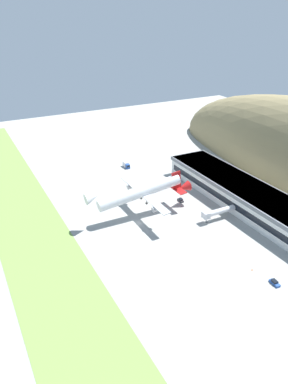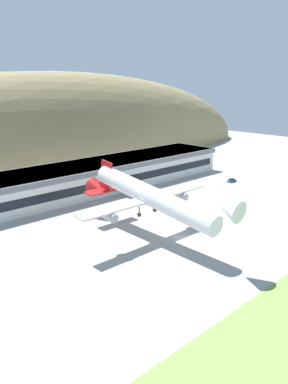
{
  "view_description": "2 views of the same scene",
  "coord_description": "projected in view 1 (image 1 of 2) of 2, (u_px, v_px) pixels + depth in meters",
  "views": [
    {
      "loc": [
        128.56,
        -63.91,
        87.03
      ],
      "look_at": [
        -4.77,
        5.49,
        12.41
      ],
      "focal_mm": 35.0,
      "sensor_mm": 36.0,
      "label": 1
    },
    {
      "loc": [
        -69.75,
        -61.0,
        39.89
      ],
      "look_at": [
        -5.32,
        8.64,
        11.85
      ],
      "focal_mm": 35.0,
      "sensor_mm": 36.0,
      "label": 2
    }
  ],
  "objects": [
    {
      "name": "service_car_1",
      "position": [
        181.0,
        200.0,
        186.1
      ],
      "size": [
        4.04,
        1.84,
        1.58
      ],
      "color": "#333338",
      "rests_on": "ground_plane"
    },
    {
      "name": "terminal_building",
      "position": [
        253.0,
        199.0,
        175.39
      ],
      "size": [
        112.81,
        22.47,
        10.4
      ],
      "color": "white",
      "rests_on": "ground_plane"
    },
    {
      "name": "service_car_0",
      "position": [
        275.0,
        283.0,
        130.5
      ],
      "size": [
        4.3,
        2.04,
        1.48
      ],
      "color": "#264C99",
      "rests_on": "ground_plane"
    },
    {
      "name": "cargo_airplane",
      "position": [
        142.0,
        192.0,
        169.41
      ],
      "size": [
        41.98,
        52.85,
        12.22
      ],
      "color": "silver"
    },
    {
      "name": "jetway_0",
      "position": [
        217.0,
        212.0,
        168.61
      ],
      "size": [
        3.38,
        17.15,
        5.43
      ],
      "color": "silver",
      "rests_on": "ground_plane"
    },
    {
      "name": "grass_strip_foreground",
      "position": [
        40.0,
        250.0,
        149.08
      ],
      "size": [
        361.36,
        29.9,
        0.08
      ],
      "primitive_type": "cube",
      "color": "#759947",
      "rests_on": "ground_plane"
    },
    {
      "name": "fuel_truck",
      "position": [
        126.0,
        165.0,
        225.29
      ],
      "size": [
        6.52,
        2.37,
        3.13
      ],
      "color": "#264C99",
      "rests_on": "ground_plane"
    },
    {
      "name": "traffic_cone_0",
      "position": [
        252.0,
        269.0,
        137.57
      ],
      "size": [
        0.52,
        0.52,
        0.58
      ],
      "color": "orange",
      "rests_on": "ground_plane"
    },
    {
      "name": "ground_plane",
      "position": [
        138.0,
        224.0,
        167.27
      ],
      "size": [
        401.51,
        401.51,
        0.0
      ],
      "primitive_type": "plane",
      "color": "#9E9E99"
    }
  ]
}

